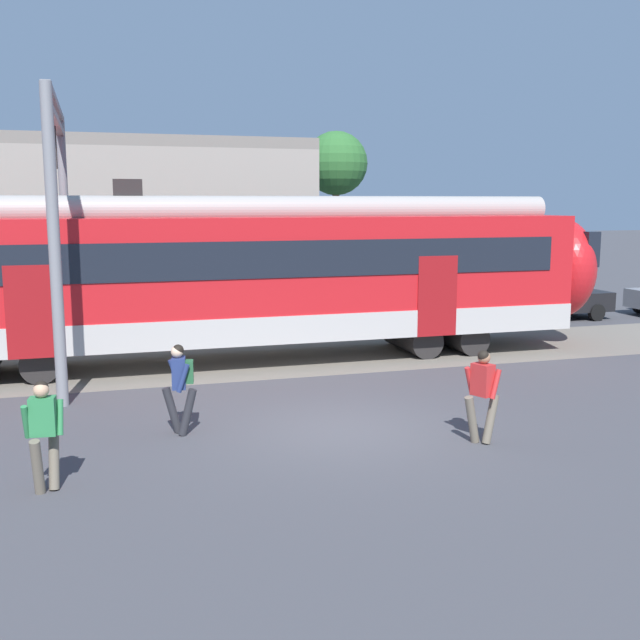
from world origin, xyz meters
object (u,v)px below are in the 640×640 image
at_px(pedestrian_green, 44,426).
at_px(pedestrian_red, 482,390).
at_px(parked_car_black, 553,298).
at_px(pedestrian_navy, 180,381).

relative_size(pedestrian_green, pedestrian_red, 1.00).
relative_size(pedestrian_red, parked_car_black, 0.41).
bearing_deg(pedestrian_navy, pedestrian_green, -134.97).
bearing_deg(parked_car_black, pedestrian_red, -128.34).
xyz_separation_m(pedestrian_navy, pedestrian_red, (4.96, -2.02, -0.03)).
xyz_separation_m(pedestrian_green, parked_car_black, (16.45, 11.93, -0.21)).
bearing_deg(parked_car_black, pedestrian_navy, -145.68).
bearing_deg(pedestrian_red, pedestrian_navy, 157.84).
height_order(pedestrian_green, pedestrian_red, same).
height_order(pedestrian_navy, pedestrian_red, same).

